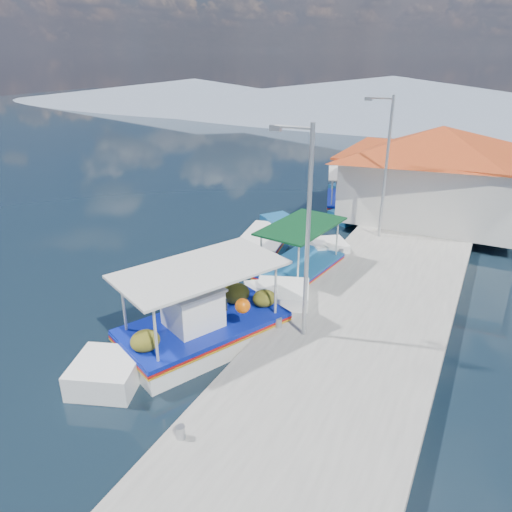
% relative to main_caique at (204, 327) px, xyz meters
% --- Properties ---
extents(ground, '(160.00, 160.00, 0.00)m').
position_rel_main_caique_xyz_m(ground, '(-1.87, -0.92, -0.54)').
color(ground, black).
rests_on(ground, ground).
extents(quay, '(5.00, 44.00, 0.50)m').
position_rel_main_caique_xyz_m(quay, '(4.03, 5.08, -0.29)').
color(quay, '#A8A59D').
rests_on(quay, ground).
extents(bollards, '(0.20, 17.20, 0.30)m').
position_rel_main_caique_xyz_m(bollards, '(1.93, 4.33, 0.11)').
color(bollards, '#A5A8AD').
rests_on(bollards, quay).
extents(main_caique, '(4.70, 7.71, 2.79)m').
position_rel_main_caique_xyz_m(main_caique, '(0.00, 0.00, 0.00)').
color(main_caique, white).
rests_on(main_caique, ground).
extents(caique_green_canopy, '(2.54, 6.56, 2.47)m').
position_rel_main_caique_xyz_m(caique_green_canopy, '(0.89, 5.38, -0.17)').
color(caique_green_canopy, white).
rests_on(caique_green_canopy, ground).
extents(caique_blue_hull, '(2.54, 6.17, 1.11)m').
position_rel_main_caique_xyz_m(caique_blue_hull, '(-1.58, 7.43, -0.24)').
color(caique_blue_hull, '#165184').
rests_on(caique_blue_hull, ground).
extents(caique_far, '(3.19, 6.09, 2.25)m').
position_rel_main_caique_xyz_m(caique_far, '(-0.30, 14.86, -0.12)').
color(caique_far, '#165184').
rests_on(caique_far, ground).
extents(harbor_building, '(10.49, 10.49, 4.40)m').
position_rel_main_caique_xyz_m(harbor_building, '(4.33, 14.08, 2.24)').
color(harbor_building, silver).
rests_on(harbor_building, quay).
extents(lamp_post_near, '(1.21, 0.14, 6.00)m').
position_rel_main_caique_xyz_m(lamp_post_near, '(2.64, 1.08, 3.31)').
color(lamp_post_near, '#A5A8AD').
rests_on(lamp_post_near, quay).
extents(lamp_post_far, '(1.21, 0.14, 6.00)m').
position_rel_main_caique_xyz_m(lamp_post_far, '(2.64, 10.08, 3.31)').
color(lamp_post_far, '#A5A8AD').
rests_on(lamp_post_far, quay).
extents(mountain_ridge, '(171.40, 96.00, 5.50)m').
position_rel_main_caique_xyz_m(mountain_ridge, '(4.68, 55.08, 1.50)').
color(mountain_ridge, slate).
rests_on(mountain_ridge, ground).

